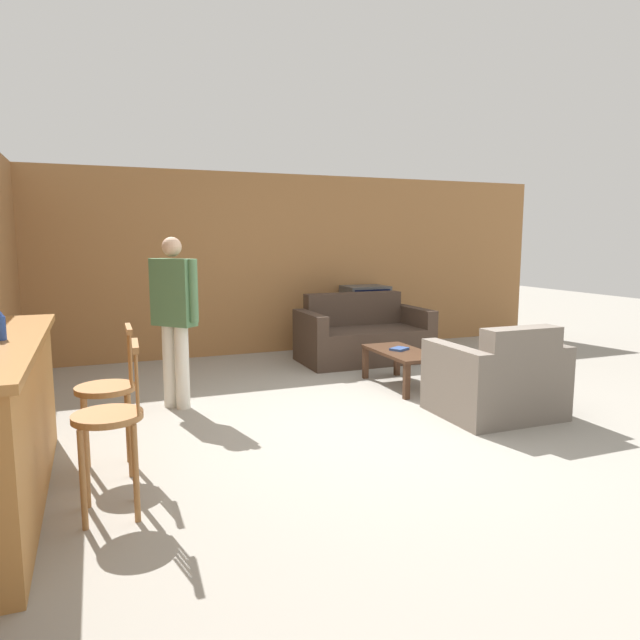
% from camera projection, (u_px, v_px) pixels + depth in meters
% --- Properties ---
extents(ground_plane, '(24.00, 24.00, 0.00)m').
position_uv_depth(ground_plane, '(371.00, 425.00, 5.13)').
color(ground_plane, gray).
extents(wall_back, '(9.40, 0.08, 2.60)m').
position_uv_depth(wall_back, '(260.00, 264.00, 8.30)').
color(wall_back, '#9E6B3D').
rests_on(wall_back, ground_plane).
extents(bar_chair_near, '(0.43, 0.43, 1.05)m').
position_uv_depth(bar_chair_near, '(111.00, 426.00, 3.40)').
color(bar_chair_near, '#996638').
rests_on(bar_chair_near, ground_plane).
extents(bar_chair_mid, '(0.42, 0.42, 1.05)m').
position_uv_depth(bar_chair_mid, '(108.00, 397.00, 4.04)').
color(bar_chair_mid, '#996638').
rests_on(bar_chair_mid, ground_plane).
extents(couch_far, '(1.74, 0.95, 0.91)m').
position_uv_depth(couch_far, '(362.00, 337.00, 7.85)').
color(couch_far, '#423328').
rests_on(couch_far, ground_plane).
extents(armchair_near, '(1.07, 0.90, 0.89)m').
position_uv_depth(armchair_near, '(497.00, 382.00, 5.39)').
color(armchair_near, '#70665B').
rests_on(armchair_near, ground_plane).
extents(coffee_table, '(0.51, 1.06, 0.41)m').
position_uv_depth(coffee_table, '(402.00, 356.00, 6.46)').
color(coffee_table, '#472D1E').
rests_on(coffee_table, ground_plane).
extents(tv_unit, '(1.06, 0.46, 0.51)m').
position_uv_depth(tv_unit, '(365.00, 332.00, 8.72)').
color(tv_unit, '#513823').
rests_on(tv_unit, ground_plane).
extents(tv, '(0.65, 0.51, 0.45)m').
position_uv_depth(tv, '(365.00, 301.00, 8.64)').
color(tv, '#4C4C4C').
rests_on(tv, tv_unit).
extents(book_on_table, '(0.25, 0.23, 0.03)m').
position_uv_depth(book_on_table, '(399.00, 349.00, 6.49)').
color(book_on_table, navy).
rests_on(book_on_table, coffee_table).
extents(table_lamp, '(0.24, 0.24, 0.45)m').
position_uv_depth(table_lamp, '(388.00, 293.00, 8.77)').
color(table_lamp, brown).
rests_on(table_lamp, tv_unit).
extents(person_by_window, '(0.43, 0.45, 1.69)m').
position_uv_depth(person_by_window, '(174.00, 313.00, 5.56)').
color(person_by_window, silver).
rests_on(person_by_window, ground_plane).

